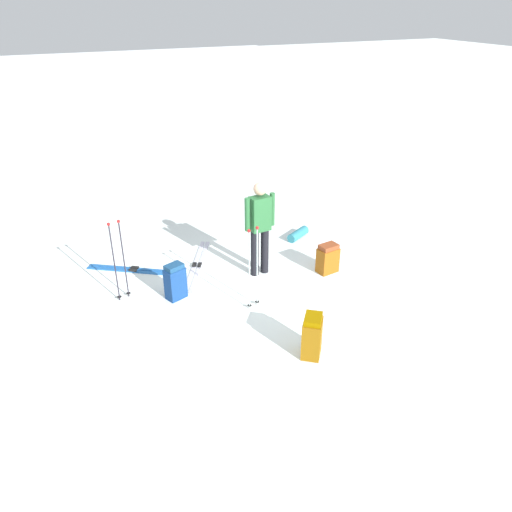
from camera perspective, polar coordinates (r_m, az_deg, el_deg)
name	(u,v)px	position (r m, az deg, el deg)	size (l,w,h in m)	color
ground_plane	(256,293)	(8.37, 0.00, -4.24)	(80.00, 80.00, 0.00)	white
distant_snow_ridge	(117,75)	(27.13, -15.61, 19.27)	(17.34, 5.00, 1.71)	white
skier_standing	(260,224)	(8.52, 0.44, 3.65)	(0.57, 0.25, 1.70)	black
ski_pair_near	(134,270)	(9.28, -13.74, -1.55)	(1.54, 1.10, 0.05)	#205EAB
ski_pair_far	(197,266)	(9.22, -6.75, -1.12)	(1.09, 1.83, 0.05)	silver
backpack_large_dark	(175,282)	(8.20, -9.19, -2.91)	(0.37, 0.31, 0.62)	navy
backpack_bright	(328,259)	(8.96, 8.18, -0.30)	(0.39, 0.29, 0.54)	#8E4C11
backpack_small_spare	(312,336)	(6.92, 6.41, -9.07)	(0.40, 0.42, 0.63)	#87560C
ski_poles_planted_near	(253,265)	(7.63, -0.32, -0.99)	(0.22, 0.12, 1.39)	#A8BEC0
ski_poles_planted_far	(118,257)	(8.14, -15.41, -0.13)	(0.23, 0.12, 1.38)	#241F2B
sleeping_mat_rolled	(298,234)	(10.21, 4.82, 2.50)	(0.18, 0.18, 0.55)	teal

